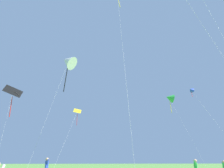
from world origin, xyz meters
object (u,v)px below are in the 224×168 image
kite_black_large (12,96)px  kite_blue_delta (191,90)px  kite_white_distant (68,62)px  kite_yellow_diamond (77,115)px  kite_green_small (170,98)px  person_in_blue_jacket (46,167)px

kite_black_large → kite_blue_delta: (30.70, 6.73, 4.57)m
kite_white_distant → kite_blue_delta: 25.22m
kite_yellow_diamond → kite_white_distant: 8.13m
kite_yellow_diamond → kite_white_distant: (-1.67, -4.61, 6.49)m
kite_blue_delta → kite_green_small: bearing=145.8°
kite_yellow_diamond → kite_green_small: (18.26, 7.14, 5.29)m
kite_yellow_diamond → kite_blue_delta: size_ratio=0.61×
kite_green_small → kite_white_distant: size_ratio=0.91×
kite_yellow_diamond → person_in_blue_jacket: 17.21m
kite_yellow_diamond → kite_blue_delta: bearing=12.4°
kite_blue_delta → person_in_blue_jacket: bearing=-140.3°
kite_yellow_diamond → kite_blue_delta: kite_blue_delta is taller
kite_black_large → person_in_blue_jacket: (6.37, -13.50, -8.99)m
kite_blue_delta → kite_white_distant: bearing=-158.1°
kite_black_large → kite_blue_delta: kite_blue_delta is taller
kite_green_small → kite_white_distant: bearing=-149.5°
person_in_blue_jacket → kite_yellow_diamond: bearing=80.5°
kite_green_small → person_in_blue_jacket: size_ratio=8.02×
kite_black_large → kite_blue_delta: size_ratio=0.78×
kite_green_small → person_in_blue_jacket: bearing=-132.7°
kite_white_distant → person_in_blue_jacket: 17.43m
kite_white_distant → person_in_blue_jacket: (-0.92, -10.84, -13.62)m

